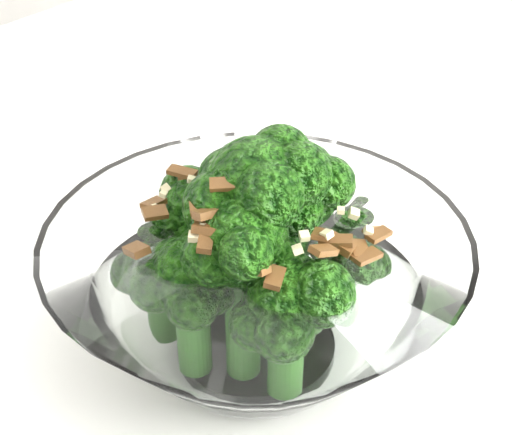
# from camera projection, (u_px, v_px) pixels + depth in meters

# --- Properties ---
(table) EXTENTS (1.41, 1.19, 0.75)m
(table) POSITION_uv_depth(u_px,v_px,m) (404.00, 407.00, 0.50)
(table) COLOR white
(table) RESTS_ON ground
(broccoli_dish) EXTENTS (0.22, 0.22, 0.14)m
(broccoli_dish) POSITION_uv_depth(u_px,v_px,m) (255.00, 282.00, 0.41)
(broccoli_dish) COLOR white
(broccoli_dish) RESTS_ON table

